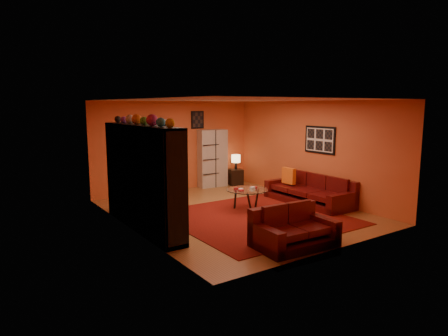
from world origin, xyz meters
TOP-DOWN VIEW (x-y plane):
  - floor at (0.00, 0.00)m, footprint 6.00×6.00m
  - ceiling at (0.00, 0.00)m, footprint 6.00×6.00m
  - wall_back at (0.00, 3.00)m, footprint 6.00×0.00m
  - wall_front at (0.00, -3.00)m, footprint 6.00×0.00m
  - wall_left at (-2.50, 0.00)m, footprint 0.00×6.00m
  - wall_right at (2.50, 0.00)m, footprint 0.00×6.00m
  - rug at (0.10, -0.70)m, footprint 3.60×3.60m
  - doorway at (-0.70, 2.96)m, footprint 0.95×0.10m
  - wall_art_right at (2.48, -0.30)m, footprint 0.03×1.00m
  - wall_art_back at (0.75, 2.98)m, footprint 0.42×0.03m
  - entertainment_unit at (-2.27, 0.00)m, footprint 0.45×3.00m
  - tv at (-2.23, -0.09)m, footprint 0.94×0.12m
  - sofa at (2.14, -0.39)m, footprint 1.00×2.39m
  - loveseat at (-0.47, -2.42)m, footprint 1.49×0.95m
  - throw_pillow at (1.95, 0.26)m, footprint 0.12×0.42m
  - coffee_table at (0.35, -0.03)m, footprint 0.99×0.99m
  - storage_cabinet at (1.16, 2.80)m, footprint 0.90×0.46m
  - bowl_chair at (-1.12, 1.39)m, footprint 0.65×0.65m
  - side_table at (1.88, 2.58)m, footprint 0.50×0.50m
  - table_lamp at (1.88, 2.58)m, footprint 0.27×0.27m

SIDE VIEW (x-z plane):
  - floor at x=0.00m, z-range 0.00..0.00m
  - rug at x=0.10m, z-range 0.00..0.01m
  - side_table at x=1.88m, z-range 0.00..0.50m
  - sofa at x=2.14m, z-range -0.14..0.71m
  - loveseat at x=-0.47m, z-range -0.14..0.71m
  - bowl_chair at x=-1.12m, z-range 0.02..0.55m
  - coffee_table at x=0.35m, z-range 0.21..0.70m
  - throw_pillow at x=1.95m, z-range 0.42..0.84m
  - table_lamp at x=1.88m, z-range 0.59..1.05m
  - storage_cabinet at x=1.16m, z-range 0.00..1.75m
  - tv at x=-2.23m, z-range 0.72..1.26m
  - doorway at x=-0.70m, z-range 0.00..2.04m
  - entertainment_unit at x=-2.27m, z-range 0.00..2.10m
  - wall_back at x=0.00m, z-range -1.70..4.30m
  - wall_front at x=0.00m, z-range -1.70..4.30m
  - wall_left at x=-2.50m, z-range -1.70..4.30m
  - wall_right at x=2.50m, z-range -1.70..4.30m
  - wall_art_right at x=2.48m, z-range 1.25..1.95m
  - wall_art_back at x=0.75m, z-range 1.79..2.31m
  - ceiling at x=0.00m, z-range 2.60..2.60m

